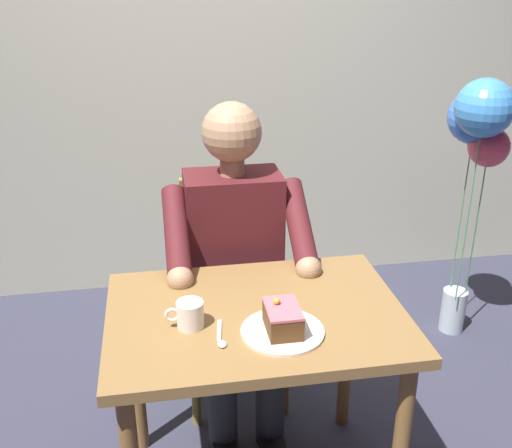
{
  "coord_description": "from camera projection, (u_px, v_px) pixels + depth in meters",
  "views": [
    {
      "loc": [
        0.27,
        1.56,
        1.7
      ],
      "look_at": [
        -0.02,
        -0.1,
        0.97
      ],
      "focal_mm": 42.14,
      "sensor_mm": 36.0,
      "label": 1
    }
  ],
  "objects": [
    {
      "name": "dining_table",
      "position": [
        256.0,
        340.0,
        1.89
      ],
      "size": [
        0.91,
        0.65,
        0.72
      ],
      "color": "olive",
      "rests_on": "ground"
    },
    {
      "name": "dessert_spoon",
      "position": [
        221.0,
        338.0,
        1.71
      ],
      "size": [
        0.03,
        0.14,
        0.01
      ],
      "color": "silver",
      "rests_on": "dining_table"
    },
    {
      "name": "cake_slice",
      "position": [
        283.0,
        319.0,
        1.72
      ],
      "size": [
        0.1,
        0.14,
        0.1
      ],
      "color": "#563419",
      "rests_on": "dessert_plate"
    },
    {
      "name": "seated_person",
      "position": [
        236.0,
        263.0,
        2.26
      ],
      "size": [
        0.53,
        0.58,
        1.26
      ],
      "color": "#4F191D",
      "rests_on": "ground"
    },
    {
      "name": "chair",
      "position": [
        231.0,
        278.0,
        2.48
      ],
      "size": [
        0.42,
        0.42,
        0.91
      ],
      "color": "olive",
      "rests_on": "ground"
    },
    {
      "name": "cafe_rear_panel",
      "position": [
        201.0,
        8.0,
        2.99
      ],
      "size": [
        6.4,
        0.12,
        3.0
      ],
      "primitive_type": "cube",
      "color": "#BBBAA1",
      "rests_on": "ground"
    },
    {
      "name": "coffee_cup",
      "position": [
        190.0,
        314.0,
        1.75
      ],
      "size": [
        0.12,
        0.08,
        0.08
      ],
      "color": "white",
      "rests_on": "dining_table"
    },
    {
      "name": "balloon_display",
      "position": [
        479.0,
        136.0,
        2.62
      ],
      "size": [
        0.3,
        0.37,
        1.27
      ],
      "color": "#B2C1C6",
      "rests_on": "ground"
    },
    {
      "name": "dessert_plate",
      "position": [
        282.0,
        331.0,
        1.74
      ],
      "size": [
        0.24,
        0.24,
        0.01
      ],
      "primitive_type": "cylinder",
      "color": "silver",
      "rests_on": "dining_table"
    }
  ]
}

